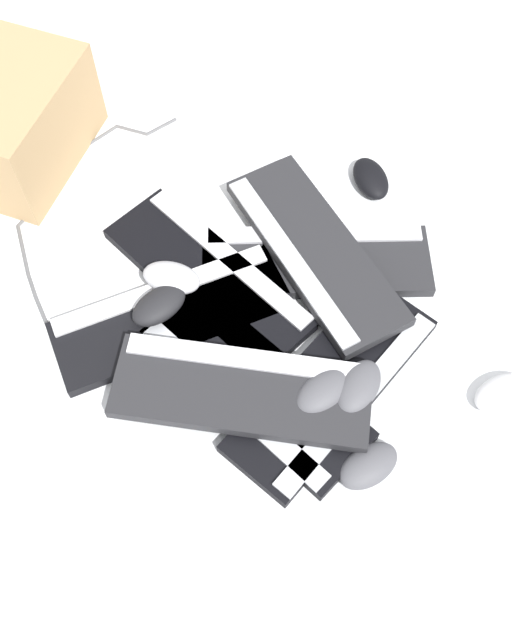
# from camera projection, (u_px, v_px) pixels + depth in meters

# --- Properties ---
(ground_plane) EXTENTS (3.20, 3.20, 0.00)m
(ground_plane) POSITION_uv_depth(u_px,v_px,m) (241.00, 347.00, 1.30)
(ground_plane) COLOR white
(keyboard_0) EXTENTS (0.46, 0.30, 0.03)m
(keyboard_0) POSITION_uv_depth(u_px,v_px,m) (209.00, 277.00, 1.36)
(keyboard_0) COLOR black
(keyboard_0) RESTS_ON ground
(keyboard_1) EXTENTS (0.15, 0.44, 0.03)m
(keyboard_1) POSITION_uv_depth(u_px,v_px,m) (172.00, 316.00, 1.32)
(keyboard_1) COLOR black
(keyboard_1) RESTS_ON ground
(keyboard_2) EXTENTS (0.46, 0.31, 0.03)m
(keyboard_2) POSITION_uv_depth(u_px,v_px,m) (254.00, 384.00, 1.25)
(keyboard_2) COLOR black
(keyboard_2) RESTS_ON ground
(keyboard_3) EXTENTS (0.33, 0.46, 0.03)m
(keyboard_3) POSITION_uv_depth(u_px,v_px,m) (333.00, 385.00, 1.25)
(keyboard_3) COLOR black
(keyboard_3) RESTS_ON ground
(keyboard_4) EXTENTS (0.30, 0.46, 0.03)m
(keyboard_4) POSITION_uv_depth(u_px,v_px,m) (316.00, 261.00, 1.38)
(keyboard_4) COLOR #232326
(keyboard_4) RESTS_ON ground
(keyboard_5) EXTENTS (0.36, 0.45, 0.03)m
(keyboard_5) POSITION_uv_depth(u_px,v_px,m) (242.00, 390.00, 1.22)
(keyboard_5) COLOR #232326
(keyboard_5) RESTS_ON keyboard_2
(keyboard_6) EXTENTS (0.45, 0.20, 0.03)m
(keyboard_6) POSITION_uv_depth(u_px,v_px,m) (314.00, 251.00, 1.35)
(keyboard_6) COLOR #232326
(keyboard_6) RESTS_ON keyboard_4
(mouse_0) EXTENTS (0.12, 0.13, 0.04)m
(mouse_0) POSITION_uv_depth(u_px,v_px,m) (358.00, 387.00, 1.21)
(mouse_0) COLOR #4C4C51
(mouse_0) RESTS_ON keyboard_3
(mouse_1) EXTENTS (0.09, 0.12, 0.04)m
(mouse_1) POSITION_uv_depth(u_px,v_px,m) (323.00, 391.00, 1.21)
(mouse_1) COLOR #4C4C51
(mouse_1) RESTS_ON keyboard_3
(mouse_2) EXTENTS (0.07, 0.11, 0.04)m
(mouse_2) POSITION_uv_depth(u_px,v_px,m) (503.00, 393.00, 1.24)
(mouse_2) COLOR silver
(mouse_2) RESTS_ON ground
(mouse_3) EXTENTS (0.12, 0.08, 0.04)m
(mouse_3) POSITION_uv_depth(u_px,v_px,m) (371.00, 179.00, 1.47)
(mouse_3) COLOR black
(mouse_3) RESTS_ON ground
(mouse_4) EXTENTS (0.08, 0.12, 0.04)m
(mouse_4) POSITION_uv_depth(u_px,v_px,m) (368.00, 466.00, 1.18)
(mouse_4) COLOR #4C4C51
(mouse_4) RESTS_ON ground
(mouse_5) EXTENTS (0.12, 0.13, 0.04)m
(mouse_5) POSITION_uv_depth(u_px,v_px,m) (172.00, 278.00, 1.32)
(mouse_5) COLOR #B7B7BC
(mouse_5) RESTS_ON keyboard_1
(mouse_6) EXTENTS (0.10, 0.12, 0.04)m
(mouse_6) POSITION_uv_depth(u_px,v_px,m) (159.00, 305.00, 1.29)
(mouse_6) COLOR black
(mouse_6) RESTS_ON keyboard_1
(cable_0) EXTENTS (0.46, 0.41, 0.01)m
(cable_0) POSITION_uv_depth(u_px,v_px,m) (72.00, 199.00, 1.46)
(cable_0) COLOR #59595B
(cable_0) RESTS_ON ground
(cardboard_box) EXTENTS (0.40, 0.40, 0.20)m
(cardboard_box) POSITION_uv_depth(u_px,v_px,m) (8.00, 120.00, 1.44)
(cardboard_box) COLOR tan
(cardboard_box) RESTS_ON ground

